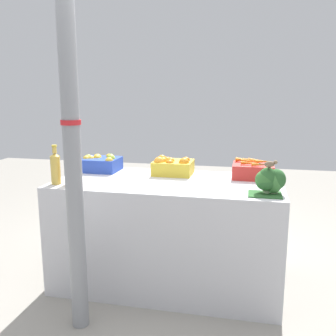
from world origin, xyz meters
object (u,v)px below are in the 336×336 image
object	(u,v)px
orange_crate	(172,166)
sparrow_bird	(270,164)
apple_crate	(100,163)
juice_bottle_golden	(55,168)
carrot_crate	(253,170)
juice_bottle_amber	(69,170)
support_pole	(71,128)
broccoli_pile	(270,181)

from	to	relation	value
orange_crate	sparrow_bird	xyz separation A→B (m)	(0.76, -0.51, 0.14)
apple_crate	juice_bottle_golden	world-z (taller)	juice_bottle_golden
carrot_crate	juice_bottle_amber	xyz separation A→B (m)	(-1.33, -0.53, 0.05)
orange_crate	sparrow_bird	size ratio (longest dim) A/B	2.45
sparrow_bird	support_pole	bearing A→B (deg)	178.54
orange_crate	carrot_crate	world-z (taller)	orange_crate
juice_bottle_golden	carrot_crate	bearing A→B (deg)	20.04
carrot_crate	support_pole	bearing A→B (deg)	-139.37
juice_bottle_golden	sparrow_bird	bearing A→B (deg)	0.53
sparrow_bird	broccoli_pile	bearing A→B (deg)	60.25
support_pole	broccoli_pile	bearing A→B (deg)	20.67
apple_crate	juice_bottle_amber	bearing A→B (deg)	-93.14
support_pole	carrot_crate	xyz separation A→B (m)	(1.09, 0.94, -0.40)
broccoli_pile	support_pole	bearing A→B (deg)	-159.33
orange_crate	broccoli_pile	bearing A→B (deg)	-31.95
apple_crate	sparrow_bird	world-z (taller)	sparrow_bird
apple_crate	broccoli_pile	bearing A→B (deg)	-18.93
broccoli_pile	juice_bottle_amber	size ratio (longest dim) A/B	0.93
juice_bottle_amber	sparrow_bird	world-z (taller)	juice_bottle_amber
carrot_crate	broccoli_pile	size ratio (longest dim) A/B	1.31
juice_bottle_amber	carrot_crate	bearing A→B (deg)	21.54
orange_crate	broccoli_pile	world-z (taller)	broccoli_pile
juice_bottle_golden	support_pole	bearing A→B (deg)	-49.53
orange_crate	juice_bottle_amber	distance (m)	0.85
juice_bottle_golden	juice_bottle_amber	size ratio (longest dim) A/B	1.13
apple_crate	carrot_crate	world-z (taller)	apple_crate
juice_bottle_golden	juice_bottle_amber	distance (m)	0.11
juice_bottle_amber	support_pole	bearing A→B (deg)	-59.62
support_pole	broccoli_pile	world-z (taller)	support_pole
broccoli_pile	juice_bottle_amber	bearing A→B (deg)	-178.38
broccoli_pile	sparrow_bird	world-z (taller)	sparrow_bird
juice_bottle_amber	juice_bottle_golden	bearing A→B (deg)	180.00
orange_crate	juice_bottle_amber	xyz separation A→B (m)	(-0.67, -0.52, 0.04)
sparrow_bird	apple_crate	bearing A→B (deg)	138.99
apple_crate	juice_bottle_amber	xyz separation A→B (m)	(-0.03, -0.52, 0.04)
support_pole	sparrow_bird	world-z (taller)	support_pole
support_pole	carrot_crate	size ratio (longest dim) A/B	8.22
apple_crate	broccoli_pile	distance (m)	1.49
juice_bottle_golden	juice_bottle_amber	xyz separation A→B (m)	(0.11, 0.00, -0.01)
juice_bottle_golden	apple_crate	bearing A→B (deg)	75.20
support_pole	apple_crate	distance (m)	1.04
carrot_crate	juice_bottle_amber	distance (m)	1.43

